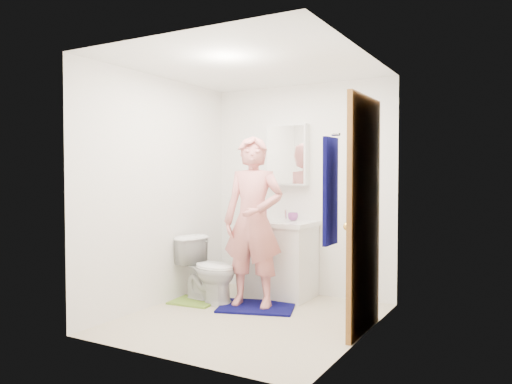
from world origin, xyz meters
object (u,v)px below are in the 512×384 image
man (253,221)px  toilet (209,269)px  soap_dispenser (261,211)px  medicine_cabinet (288,155)px  toothbrush_cup (293,217)px  vanity_cabinet (279,261)px  towel (330,191)px

man → toilet: bearing=174.0°
soap_dispenser → medicine_cabinet: bearing=51.8°
soap_dispenser → toothbrush_cup: 0.37m
vanity_cabinet → medicine_cabinet: (0.00, 0.22, 1.20)m
toothbrush_cup → soap_dispenser: bearing=-152.3°
toilet → towel: bearing=-106.8°
toilet → toothbrush_cup: 1.12m
medicine_cabinet → man: (-0.02, -0.77, -0.71)m
vanity_cabinet → toilet: vanity_cabinet is taller
towel → man: 1.56m
toilet → man: bearing=-75.3°
vanity_cabinet → toilet: (-0.55, -0.58, -0.05)m
soap_dispenser → towel: bearing=-46.3°
vanity_cabinet → soap_dispenser: size_ratio=3.76×
medicine_cabinet → toothbrush_cup: (0.11, -0.09, -0.70)m
medicine_cabinet → toothbrush_cup: size_ratio=6.05×
medicine_cabinet → towel: bearing=-55.4°
vanity_cabinet → towel: (1.18, -1.48, 0.85)m
toothbrush_cup → towel: bearing=-56.6°
vanity_cabinet → soap_dispenser: (-0.21, -0.04, 0.56)m
vanity_cabinet → toothbrush_cup: size_ratio=6.92×
soap_dispenser → man: 0.55m
man → soap_dispenser: bearing=100.4°
towel → medicine_cabinet: bearing=124.6°
man → vanity_cabinet: bearing=78.3°
toothbrush_cup → man: bearing=-100.9°
towel → man: (-1.20, 0.94, -0.36)m
vanity_cabinet → medicine_cabinet: medicine_cabinet is taller
medicine_cabinet → towel: medicine_cabinet is taller
soap_dispenser → vanity_cabinet: bearing=9.8°
soap_dispenser → man: size_ratio=0.12×
toilet → man: man is taller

